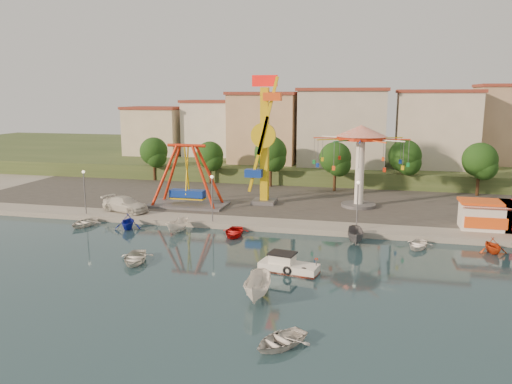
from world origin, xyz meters
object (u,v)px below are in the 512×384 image
(wave_swinger, at_px, (361,147))
(skiff, at_px, (258,287))
(kamikaze_tower, at_px, (265,143))
(rowboat_a, at_px, (135,258))
(pirate_ship_ride, at_px, (187,177))
(van, at_px, (125,204))
(cabin_motorboat, at_px, (287,266))

(wave_swinger, distance_m, skiff, 31.73)
(kamikaze_tower, distance_m, rowboat_a, 25.96)
(pirate_ship_ride, distance_m, van, 8.40)
(kamikaze_tower, height_order, cabin_motorboat, kamikaze_tower)
(cabin_motorboat, xyz_separation_m, van, (-22.68, 14.77, 1.04))
(kamikaze_tower, relative_size, cabin_motorboat, 3.14)
(kamikaze_tower, xyz_separation_m, rowboat_a, (-6.72, -23.71, -8.17))
(rowboat_a, height_order, skiff, skiff)
(wave_swinger, bearing_deg, skiff, -101.59)
(kamikaze_tower, bearing_deg, pirate_ship_ride, -159.98)
(kamikaze_tower, bearing_deg, rowboat_a, -105.83)
(kamikaze_tower, xyz_separation_m, van, (-15.77, -8.13, -7.09))
(pirate_ship_ride, bearing_deg, skiff, -59.33)
(kamikaze_tower, relative_size, skiff, 3.53)
(skiff, distance_m, van, 30.07)
(pirate_ship_ride, xyz_separation_m, wave_swinger, (21.41, 4.60, 3.80))
(wave_swinger, relative_size, skiff, 2.48)
(rowboat_a, xyz_separation_m, van, (-9.05, 15.59, 1.08))
(kamikaze_tower, bearing_deg, van, -152.73)
(cabin_motorboat, height_order, skiff, skiff)
(kamikaze_tower, bearing_deg, skiff, -78.75)
(pirate_ship_ride, relative_size, van, 1.60)
(rowboat_a, distance_m, van, 18.05)
(kamikaze_tower, distance_m, wave_swinger, 12.05)
(cabin_motorboat, relative_size, skiff, 1.12)
(pirate_ship_ride, bearing_deg, van, -143.50)
(pirate_ship_ride, height_order, wave_swinger, wave_swinger)
(cabin_motorboat, bearing_deg, kamikaze_tower, 117.84)
(wave_swinger, distance_m, rowboat_a, 32.08)
(rowboat_a, bearing_deg, kamikaze_tower, 58.68)
(cabin_motorboat, bearing_deg, skiff, -89.26)
(pirate_ship_ride, height_order, van, pirate_ship_ride)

